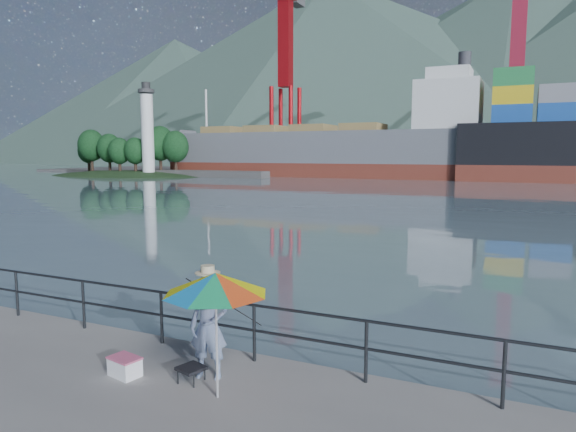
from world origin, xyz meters
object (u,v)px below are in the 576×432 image
object	(u,v)px
beach_umbrella	(216,284)
bulk_carrier	(342,150)
fisherman	(209,326)
cooler_bag	(125,367)

from	to	relation	value
beach_umbrella	bulk_carrier	bearing A→B (deg)	107.50
fisherman	bulk_carrier	world-z (taller)	bulk_carrier
beach_umbrella	fisherman	bearing A→B (deg)	132.55
fisherman	cooler_bag	size ratio (longest dim) A/B	3.41
beach_umbrella	cooler_bag	distance (m)	2.37
fisherman	cooler_bag	xyz separation A→B (m)	(-1.27, -0.55, -0.70)
cooler_bag	bulk_carrier	xyz separation A→B (m)	(-21.36, 73.35, 3.90)
cooler_bag	bulk_carrier	world-z (taller)	bulk_carrier
fisherman	beach_umbrella	world-z (taller)	beach_umbrella
cooler_bag	fisherman	bearing A→B (deg)	34.92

